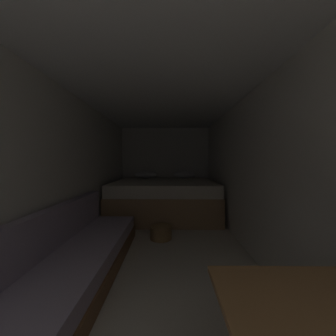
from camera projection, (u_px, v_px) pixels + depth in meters
name	position (u px, v px, depth m)	size (l,w,h in m)	color
ground_plane	(160.00, 255.00, 2.45)	(7.45, 7.45, 0.00)	beige
wall_back	(165.00, 167.00, 5.16)	(2.42, 0.05, 2.11)	silver
wall_left	(67.00, 174.00, 2.43)	(0.05, 5.45, 2.11)	silver
wall_right	(254.00, 174.00, 2.40)	(0.05, 5.45, 2.11)	silver
ceiling_slab	(160.00, 88.00, 2.37)	(2.42, 5.45, 0.05)	white
bed	(164.00, 198.00, 4.25)	(2.20, 1.76, 0.96)	tan
sofa_left	(53.00, 280.00, 1.58)	(0.70, 3.05, 0.73)	brown
wicker_basket	(161.00, 232.00, 2.98)	(0.34, 0.34, 0.20)	olive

